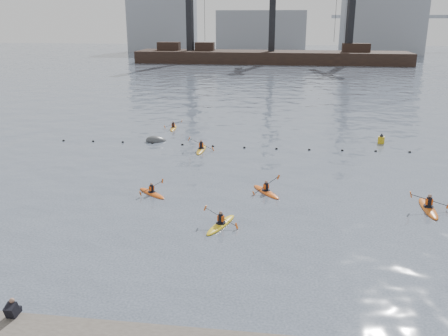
{
  "coord_description": "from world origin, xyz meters",
  "views": [
    {
      "loc": [
        4.82,
        -20.45,
        11.67
      ],
      "look_at": [
        1.1,
        7.18,
        2.8
      ],
      "focal_mm": 38.0,
      "sensor_mm": 36.0,
      "label": 1
    }
  ],
  "objects_px": {
    "kayaker_0": "(266,191)",
    "kayaker_2": "(152,193)",
    "kayaker_1": "(221,224)",
    "nav_buoy": "(381,140)",
    "kayaker_3": "(201,149)",
    "kayaker_5": "(173,128)",
    "mooring_buoy": "(156,141)",
    "kayaker_4": "(428,208)"
  },
  "relations": [
    {
      "from": "mooring_buoy",
      "to": "kayaker_0",
      "type": "bearing_deg",
      "value": -48.54
    },
    {
      "from": "kayaker_3",
      "to": "kayaker_5",
      "type": "bearing_deg",
      "value": 118.51
    },
    {
      "from": "kayaker_1",
      "to": "kayaker_3",
      "type": "distance_m",
      "value": 16.72
    },
    {
      "from": "kayaker_3",
      "to": "nav_buoy",
      "type": "xyz_separation_m",
      "value": [
        16.88,
        4.79,
        0.24
      ]
    },
    {
      "from": "kayaker_1",
      "to": "nav_buoy",
      "type": "relative_size",
      "value": 2.86
    },
    {
      "from": "kayaker_5",
      "to": "kayaker_1",
      "type": "bearing_deg",
      "value": -76.46
    },
    {
      "from": "kayaker_5",
      "to": "kayaker_0",
      "type": "bearing_deg",
      "value": -65.3
    },
    {
      "from": "nav_buoy",
      "to": "kayaker_0",
      "type": "bearing_deg",
      "value": -124.58
    },
    {
      "from": "kayaker_5",
      "to": "nav_buoy",
      "type": "distance_m",
      "value": 21.81
    },
    {
      "from": "kayaker_0",
      "to": "kayaker_1",
      "type": "xyz_separation_m",
      "value": [
        -2.36,
        -5.9,
        0.0
      ]
    },
    {
      "from": "kayaker_0",
      "to": "kayaker_3",
      "type": "height_order",
      "value": "kayaker_3"
    },
    {
      "from": "kayaker_2",
      "to": "kayaker_3",
      "type": "height_order",
      "value": "kayaker_3"
    },
    {
      "from": "kayaker_2",
      "to": "kayaker_4",
      "type": "relative_size",
      "value": 0.71
    },
    {
      "from": "kayaker_3",
      "to": "kayaker_5",
      "type": "relative_size",
      "value": 1.16
    },
    {
      "from": "kayaker_2",
      "to": "kayaker_3",
      "type": "bearing_deg",
      "value": 33.32
    },
    {
      "from": "kayaker_1",
      "to": "nav_buoy",
      "type": "distance_m",
      "value": 24.57
    },
    {
      "from": "kayaker_4",
      "to": "nav_buoy",
      "type": "bearing_deg",
      "value": -90.06
    },
    {
      "from": "kayaker_0",
      "to": "kayaker_2",
      "type": "height_order",
      "value": "kayaker_0"
    },
    {
      "from": "kayaker_1",
      "to": "kayaker_4",
      "type": "relative_size",
      "value": 0.89
    },
    {
      "from": "kayaker_3",
      "to": "kayaker_5",
      "type": "height_order",
      "value": "kayaker_3"
    },
    {
      "from": "kayaker_5",
      "to": "mooring_buoy",
      "type": "distance_m",
      "value": 5.7
    },
    {
      "from": "kayaker_2",
      "to": "nav_buoy",
      "type": "distance_m",
      "value": 24.56
    },
    {
      "from": "kayaker_5",
      "to": "mooring_buoy",
      "type": "relative_size",
      "value": 1.41
    },
    {
      "from": "kayaker_5",
      "to": "mooring_buoy",
      "type": "bearing_deg",
      "value": -99.52
    },
    {
      "from": "kayaker_3",
      "to": "mooring_buoy",
      "type": "height_order",
      "value": "kayaker_3"
    },
    {
      "from": "kayaker_4",
      "to": "mooring_buoy",
      "type": "distance_m",
      "value": 26.31
    },
    {
      "from": "kayaker_2",
      "to": "kayaker_4",
      "type": "xyz_separation_m",
      "value": [
        18.24,
        -0.34,
        0.02
      ]
    },
    {
      "from": "kayaker_5",
      "to": "kayaker_2",
      "type": "bearing_deg",
      "value": -86.77
    },
    {
      "from": "kayaker_2",
      "to": "mooring_buoy",
      "type": "relative_size",
      "value": 1.21
    },
    {
      "from": "kayaker_0",
      "to": "kayaker_4",
      "type": "relative_size",
      "value": 0.8
    },
    {
      "from": "nav_buoy",
      "to": "mooring_buoy",
      "type": "bearing_deg",
      "value": -174.42
    },
    {
      "from": "kayaker_4",
      "to": "nav_buoy",
      "type": "relative_size",
      "value": 3.2
    },
    {
      "from": "kayaker_1",
      "to": "kayaker_5",
      "type": "relative_size",
      "value": 1.09
    },
    {
      "from": "kayaker_0",
      "to": "kayaker_5",
      "type": "distance_m",
      "value": 21.71
    },
    {
      "from": "kayaker_5",
      "to": "mooring_buoy",
      "type": "xyz_separation_m",
      "value": [
        -0.34,
        -5.69,
        -0.09
      ]
    },
    {
      "from": "kayaker_2",
      "to": "mooring_buoy",
      "type": "xyz_separation_m",
      "value": [
        -3.62,
        14.3,
        -0.09
      ]
    },
    {
      "from": "kayaker_3",
      "to": "nav_buoy",
      "type": "relative_size",
      "value": 3.04
    },
    {
      "from": "kayaker_1",
      "to": "nav_buoy",
      "type": "xyz_separation_m",
      "value": [
        12.77,
        20.99,
        0.25
      ]
    },
    {
      "from": "kayaker_5",
      "to": "mooring_buoy",
      "type": "height_order",
      "value": "kayaker_5"
    },
    {
      "from": "kayaker_0",
      "to": "nav_buoy",
      "type": "xyz_separation_m",
      "value": [
        10.41,
        15.1,
        0.25
      ]
    },
    {
      "from": "kayaker_4",
      "to": "mooring_buoy",
      "type": "xyz_separation_m",
      "value": [
        -21.86,
        14.64,
        -0.11
      ]
    },
    {
      "from": "kayaker_0",
      "to": "nav_buoy",
      "type": "distance_m",
      "value": 18.34
    }
  ]
}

